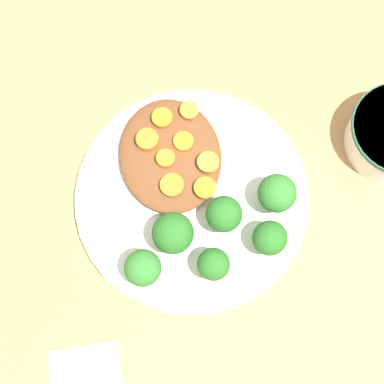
% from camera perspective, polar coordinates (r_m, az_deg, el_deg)
% --- Properties ---
extents(ground_plane, '(4.00, 4.00, 0.00)m').
position_cam_1_polar(ground_plane, '(0.71, 0.00, -0.71)').
color(ground_plane, tan).
extents(plate, '(0.25, 0.25, 0.02)m').
position_cam_1_polar(plate, '(0.70, 0.00, -0.49)').
color(plate, white).
rests_on(plate, ground_plane).
extents(stew_mound, '(0.13, 0.11, 0.02)m').
position_cam_1_polar(stew_mound, '(0.70, -1.95, 3.30)').
color(stew_mound, brown).
rests_on(stew_mound, plate).
extents(broccoli_floret_0, '(0.04, 0.04, 0.05)m').
position_cam_1_polar(broccoli_floret_0, '(0.66, 2.86, -2.01)').
color(broccoli_floret_0, '#7FA85B').
rests_on(broccoli_floret_0, plate).
extents(broccoli_floret_1, '(0.04, 0.04, 0.06)m').
position_cam_1_polar(broccoli_floret_1, '(0.65, -1.71, -3.71)').
color(broccoli_floret_1, '#759E51').
rests_on(broccoli_floret_1, plate).
extents(broccoli_floret_2, '(0.04, 0.04, 0.05)m').
position_cam_1_polar(broccoli_floret_2, '(0.66, 6.91, -4.13)').
color(broccoli_floret_2, '#759E51').
rests_on(broccoli_floret_2, plate).
extents(broccoli_floret_3, '(0.03, 0.03, 0.05)m').
position_cam_1_polar(broccoli_floret_3, '(0.64, 1.93, -6.48)').
color(broccoli_floret_3, '#7FA85B').
rests_on(broccoli_floret_3, plate).
extents(broccoli_floret_4, '(0.04, 0.04, 0.05)m').
position_cam_1_polar(broccoli_floret_4, '(0.67, 7.56, -0.14)').
color(broccoli_floret_4, '#759E51').
rests_on(broccoli_floret_4, plate).
extents(broccoli_floret_5, '(0.04, 0.04, 0.05)m').
position_cam_1_polar(broccoli_floret_5, '(0.64, -4.39, -6.77)').
color(broccoli_floret_5, '#759E51').
rests_on(broccoli_floret_5, plate).
extents(carrot_slice_0, '(0.03, 0.03, 0.00)m').
position_cam_1_polar(carrot_slice_0, '(0.67, -1.79, 0.63)').
color(carrot_slice_0, orange).
rests_on(carrot_slice_0, stew_mound).
extents(carrot_slice_1, '(0.02, 0.02, 0.01)m').
position_cam_1_polar(carrot_slice_1, '(0.68, -2.36, 2.99)').
color(carrot_slice_1, orange).
rests_on(carrot_slice_1, stew_mound).
extents(carrot_slice_2, '(0.02, 0.02, 0.01)m').
position_cam_1_polar(carrot_slice_2, '(0.70, -2.67, 6.61)').
color(carrot_slice_2, orange).
rests_on(carrot_slice_2, stew_mound).
extents(carrot_slice_3, '(0.02, 0.02, 0.00)m').
position_cam_1_polar(carrot_slice_3, '(0.69, -0.51, 4.56)').
color(carrot_slice_3, orange).
rests_on(carrot_slice_3, stew_mound).
extents(carrot_slice_4, '(0.02, 0.02, 0.01)m').
position_cam_1_polar(carrot_slice_4, '(0.69, -3.99, 4.69)').
color(carrot_slice_4, orange).
rests_on(carrot_slice_4, stew_mound).
extents(carrot_slice_5, '(0.02, 0.02, 0.01)m').
position_cam_1_polar(carrot_slice_5, '(0.68, 1.44, 2.65)').
color(carrot_slice_5, orange).
rests_on(carrot_slice_5, stew_mound).
extents(carrot_slice_6, '(0.02, 0.02, 0.00)m').
position_cam_1_polar(carrot_slice_6, '(0.70, -0.25, 7.27)').
color(carrot_slice_6, orange).
rests_on(carrot_slice_6, stew_mound).
extents(carrot_slice_7, '(0.02, 0.02, 0.00)m').
position_cam_1_polar(carrot_slice_7, '(0.67, 1.13, 0.58)').
color(carrot_slice_7, orange).
rests_on(carrot_slice_7, stew_mound).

